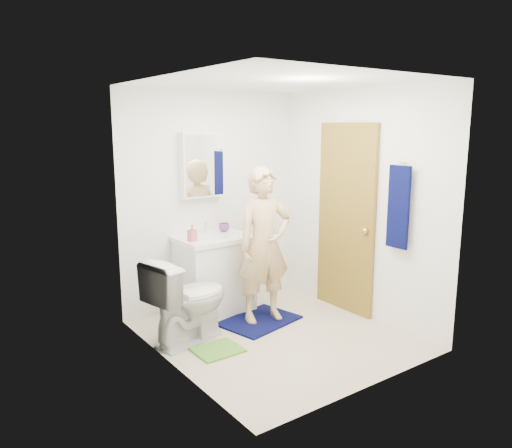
{
  "coord_description": "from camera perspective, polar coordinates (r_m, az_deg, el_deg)",
  "views": [
    {
      "loc": [
        -2.83,
        -3.62,
        2.02
      ],
      "look_at": [
        -0.06,
        0.25,
        1.08
      ],
      "focal_mm": 35.0,
      "sensor_mm": 36.0,
      "label": 1
    }
  ],
  "objects": [
    {
      "name": "towel",
      "position": [
        4.97,
        15.97,
        1.86
      ],
      "size": [
        0.03,
        0.24,
        0.8
      ],
      "primitive_type": "cube",
      "color": "#060A3D",
      "rests_on": "wall_right"
    },
    {
      "name": "wall_back",
      "position": [
        5.65,
        -5.14,
        2.81
      ],
      "size": [
        2.2,
        0.02,
        2.4
      ],
      "primitive_type": "cube",
      "color": "white",
      "rests_on": "ground"
    },
    {
      "name": "towel_hook",
      "position": [
        4.96,
        16.52,
        6.69
      ],
      "size": [
        0.06,
        0.02,
        0.02
      ],
      "primitive_type": "cylinder",
      "rotation": [
        0.0,
        1.57,
        0.0
      ],
      "color": "silver",
      "rests_on": "wall_right"
    },
    {
      "name": "door_knob",
      "position": [
        5.28,
        12.37,
        -0.77
      ],
      "size": [
        0.07,
        0.07,
        0.07
      ],
      "primitive_type": "sphere",
      "color": "gold",
      "rests_on": "door"
    },
    {
      "name": "green_rug",
      "position": [
        4.7,
        -4.41,
        -14.15
      ],
      "size": [
        0.42,
        0.35,
        0.02
      ],
      "primitive_type": "cube",
      "rotation": [
        0.0,
        0.0,
        0.0
      ],
      "color": "#61A637",
      "rests_on": "floor"
    },
    {
      "name": "medicine_cabinet",
      "position": [
        5.47,
        -6.2,
        6.73
      ],
      "size": [
        0.5,
        0.12,
        0.7
      ],
      "primitive_type": "cube",
      "color": "white",
      "rests_on": "wall_back"
    },
    {
      "name": "countertop",
      "position": [
        5.4,
        -4.85,
        -1.64
      ],
      "size": [
        0.79,
        0.59,
        0.05
      ],
      "primitive_type": "cube",
      "color": "white",
      "rests_on": "vanity_cabinet"
    },
    {
      "name": "door",
      "position": [
        5.5,
        10.23,
        0.6
      ],
      "size": [
        0.05,
        0.8,
        2.05
      ],
      "primitive_type": "cube",
      "color": "olive",
      "rests_on": "ground"
    },
    {
      "name": "toilet",
      "position": [
        4.79,
        -7.75,
        -8.51
      ],
      "size": [
        0.9,
        0.64,
        0.83
      ],
      "primitive_type": "imported",
      "rotation": [
        0.0,
        0.0,
        1.8
      ],
      "color": "white",
      "rests_on": "floor"
    },
    {
      "name": "bath_mat",
      "position": [
        5.32,
        0.37,
        -10.98
      ],
      "size": [
        0.89,
        0.71,
        0.02
      ],
      "primitive_type": "cube",
      "rotation": [
        0.0,
        0.0,
        0.22
      ],
      "color": "#060A3D",
      "rests_on": "floor"
    },
    {
      "name": "toothbrush_cup",
      "position": [
        5.6,
        -3.67,
        -0.39
      ],
      "size": [
        0.13,
        0.13,
        0.1
      ],
      "primitive_type": "imported",
      "rotation": [
        0.0,
        0.0,
        0.04
      ],
      "color": "#773A81",
      "rests_on": "countertop"
    },
    {
      "name": "soap_dispenser",
      "position": [
        5.16,
        -7.31,
        -1.02
      ],
      "size": [
        0.09,
        0.09,
        0.17
      ],
      "primitive_type": "imported",
      "rotation": [
        0.0,
        0.0,
        0.14
      ],
      "color": "#C3625B",
      "rests_on": "countertop"
    },
    {
      "name": "wall_front",
      "position": [
        3.8,
        13.72,
        -1.58
      ],
      "size": [
        2.2,
        0.02,
        2.4
      ],
      "primitive_type": "cube",
      "color": "white",
      "rests_on": "ground"
    },
    {
      "name": "mirror_panel",
      "position": [
        5.42,
        -5.88,
        6.69
      ],
      "size": [
        0.46,
        0.01,
        0.66
      ],
      "primitive_type": "cube",
      "color": "white",
      "rests_on": "wall_back"
    },
    {
      "name": "ceiling",
      "position": [
        4.61,
        2.56,
        16.05
      ],
      "size": [
        2.2,
        2.4,
        0.02
      ],
      "primitive_type": "cube",
      "color": "white",
      "rests_on": "ground"
    },
    {
      "name": "floor",
      "position": [
        5.02,
        2.32,
        -12.68
      ],
      "size": [
        2.2,
        2.4,
        0.02
      ],
      "primitive_type": "cube",
      "color": "beige",
      "rests_on": "ground"
    },
    {
      "name": "sink_basin",
      "position": [
        5.39,
        -4.85,
        -1.49
      ],
      "size": [
        0.4,
        0.4,
        0.03
      ],
      "primitive_type": "cylinder",
      "color": "white",
      "rests_on": "countertop"
    },
    {
      "name": "wall_right",
      "position": [
        5.41,
        11.76,
        2.24
      ],
      "size": [
        0.02,
        2.4,
        2.4
      ],
      "primitive_type": "cube",
      "color": "white",
      "rests_on": "ground"
    },
    {
      "name": "faucet",
      "position": [
        5.53,
        -5.82,
        -0.44
      ],
      "size": [
        0.03,
        0.03,
        0.12
      ],
      "primitive_type": "cylinder",
      "color": "silver",
      "rests_on": "countertop"
    },
    {
      "name": "vanity_cabinet",
      "position": [
        5.5,
        -4.78,
        -5.96
      ],
      "size": [
        0.75,
        0.55,
        0.8
      ],
      "primitive_type": "cube",
      "color": "white",
      "rests_on": "floor"
    },
    {
      "name": "man",
      "position": [
        5.1,
        0.95,
        -2.42
      ],
      "size": [
        0.64,
        0.47,
        1.6
      ],
      "primitive_type": "imported",
      "rotation": [
        0.0,
        0.0,
        -0.16
      ],
      "color": "tan",
      "rests_on": "bath_mat"
    },
    {
      "name": "wall_left",
      "position": [
        4.08,
        -9.95,
        -0.55
      ],
      "size": [
        0.02,
        2.4,
        2.4
      ],
      "primitive_type": "cube",
      "color": "white",
      "rests_on": "ground"
    }
  ]
}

